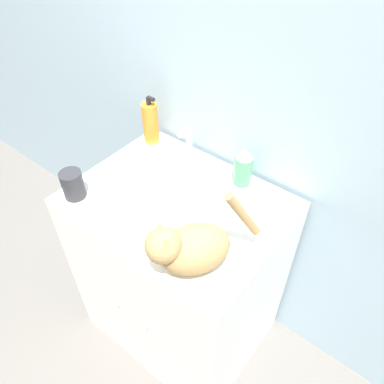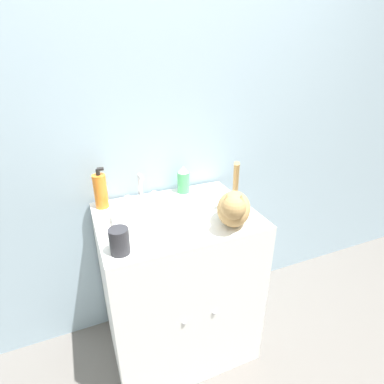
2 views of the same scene
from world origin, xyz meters
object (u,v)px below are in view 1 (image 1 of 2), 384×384
Objects in this scene: soap_bottle at (151,123)px; spray_bottle at (243,167)px; cat at (190,247)px; cup at (73,185)px.

soap_bottle is 1.39× the size of spray_bottle.
cup is (-0.52, -0.02, -0.04)m from cat.
spray_bottle is 0.62m from cup.
soap_bottle reaches higher than spray_bottle.
cup is (0.01, -0.43, -0.04)m from soap_bottle.
soap_bottle is at bearing 91.88° from cup.
cat reaches higher than cup.
soap_bottle is 1.99× the size of cup.
cat is at bearing -78.92° from spray_bottle.
soap_bottle is 0.46m from spray_bottle.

